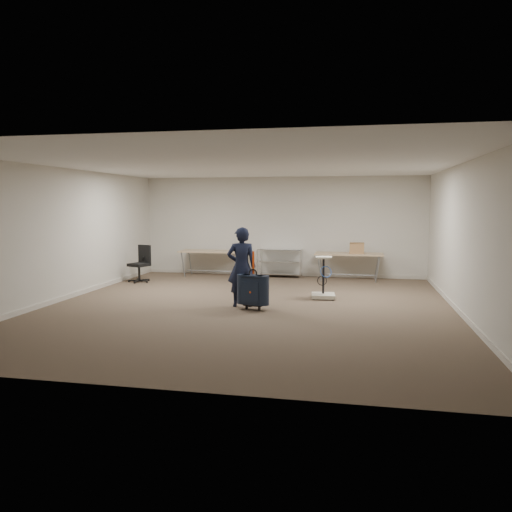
# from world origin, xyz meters

# --- Properties ---
(ground) EXTENTS (9.00, 9.00, 0.00)m
(ground) POSITION_xyz_m (0.00, 0.00, 0.00)
(ground) COLOR #4C3B2E
(ground) RESTS_ON ground
(room_shell) EXTENTS (8.00, 9.00, 9.00)m
(room_shell) POSITION_xyz_m (0.00, 1.38, 0.05)
(room_shell) COLOR beige
(room_shell) RESTS_ON ground
(folding_table_left) EXTENTS (1.80, 0.75, 0.73)m
(folding_table_left) POSITION_xyz_m (-1.90, 3.95, 0.68)
(folding_table_left) COLOR tan
(folding_table_left) RESTS_ON ground
(folding_table_right) EXTENTS (1.80, 0.75, 0.73)m
(folding_table_right) POSITION_xyz_m (1.90, 3.95, 0.68)
(folding_table_right) COLOR tan
(folding_table_right) RESTS_ON ground
(wire_shelf) EXTENTS (1.22, 0.47, 0.80)m
(wire_shelf) POSITION_xyz_m (0.00, 4.20, 0.44)
(wire_shelf) COLOR white
(wire_shelf) RESTS_ON ground
(person) EXTENTS (0.65, 0.51, 1.59)m
(person) POSITION_xyz_m (-0.14, 0.07, 0.80)
(person) COLOR black
(person) RESTS_ON ground
(suitcase) EXTENTS (0.46, 0.32, 1.14)m
(suitcase) POSITION_xyz_m (0.15, -0.21, 0.39)
(suitcase) COLOR black
(suitcase) RESTS_ON ground
(office_chair) EXTENTS (0.58, 0.59, 0.96)m
(office_chair) POSITION_xyz_m (-3.46, 2.61, 0.29)
(office_chair) COLOR black
(office_chair) RESTS_ON ground
(equipment_cart) EXTENTS (0.54, 0.54, 0.91)m
(equipment_cart) POSITION_xyz_m (1.41, 1.23, 0.24)
(equipment_cart) COLOR beige
(equipment_cart) RESTS_ON ground
(cardboard_box) EXTENTS (0.38, 0.29, 0.28)m
(cardboard_box) POSITION_xyz_m (2.11, 3.96, 0.87)
(cardboard_box) COLOR #967146
(cardboard_box) RESTS_ON folding_table_right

